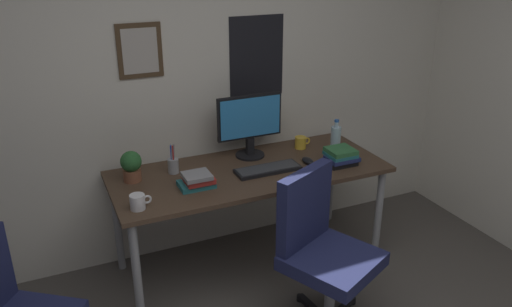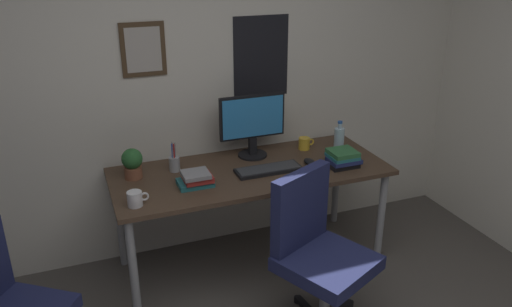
{
  "view_description": "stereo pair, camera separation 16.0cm",
  "coord_description": "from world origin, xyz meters",
  "px_view_note": "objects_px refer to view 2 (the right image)",
  "views": [
    {
      "loc": [
        -0.91,
        -1.07,
        2.08
      ],
      "look_at": [
        0.29,
        1.6,
        0.87
      ],
      "focal_mm": 35.66,
      "sensor_mm": 36.0,
      "label": 1
    },
    {
      "loc": [
        -0.76,
        -1.13,
        2.08
      ],
      "look_at": [
        0.29,
        1.6,
        0.87
      ],
      "focal_mm": 35.66,
      "sensor_mm": 36.0,
      "label": 2
    }
  ],
  "objects_px": {
    "computer_mouse": "(310,162)",
    "coffee_mug_far": "(305,143)",
    "potted_plant": "(132,162)",
    "side_chair": "(3,307)",
    "office_chair": "(316,247)",
    "book_stack_right": "(343,158)",
    "pen_cup": "(174,163)",
    "monitor": "(252,123)",
    "book_stack_left": "(196,179)",
    "keyboard": "(268,170)",
    "water_bottle": "(339,141)",
    "coffee_mug_near": "(135,199)"
  },
  "relations": [
    {
      "from": "computer_mouse",
      "to": "water_bottle",
      "type": "bearing_deg",
      "value": 13.72
    },
    {
      "from": "potted_plant",
      "to": "pen_cup",
      "type": "distance_m",
      "value": 0.27
    },
    {
      "from": "office_chair",
      "to": "pen_cup",
      "type": "distance_m",
      "value": 1.08
    },
    {
      "from": "computer_mouse",
      "to": "coffee_mug_far",
      "type": "bearing_deg",
      "value": 71.02
    },
    {
      "from": "pen_cup",
      "to": "water_bottle",
      "type": "bearing_deg",
      "value": -7.99
    },
    {
      "from": "office_chair",
      "to": "book_stack_right",
      "type": "height_order",
      "value": "office_chair"
    },
    {
      "from": "keyboard",
      "to": "computer_mouse",
      "type": "relative_size",
      "value": 3.91
    },
    {
      "from": "potted_plant",
      "to": "side_chair",
      "type": "bearing_deg",
      "value": -134.69
    },
    {
      "from": "keyboard",
      "to": "pen_cup",
      "type": "distance_m",
      "value": 0.61
    },
    {
      "from": "water_bottle",
      "to": "coffee_mug_far",
      "type": "xyz_separation_m",
      "value": [
        -0.16,
        0.2,
        -0.06
      ]
    },
    {
      "from": "side_chair",
      "to": "water_bottle",
      "type": "xyz_separation_m",
      "value": [
        2.12,
        0.6,
        0.33
      ]
    },
    {
      "from": "office_chair",
      "to": "book_stack_right",
      "type": "relative_size",
      "value": 4.72
    },
    {
      "from": "computer_mouse",
      "to": "coffee_mug_far",
      "type": "distance_m",
      "value": 0.27
    },
    {
      "from": "computer_mouse",
      "to": "coffee_mug_far",
      "type": "height_order",
      "value": "coffee_mug_far"
    },
    {
      "from": "keyboard",
      "to": "book_stack_left",
      "type": "height_order",
      "value": "book_stack_left"
    },
    {
      "from": "monitor",
      "to": "book_stack_right",
      "type": "distance_m",
      "value": 0.65
    },
    {
      "from": "office_chair",
      "to": "computer_mouse",
      "type": "relative_size",
      "value": 8.64
    },
    {
      "from": "book_stack_right",
      "to": "water_bottle",
      "type": "bearing_deg",
      "value": 69.68
    },
    {
      "from": "monitor",
      "to": "potted_plant",
      "type": "bearing_deg",
      "value": -175.32
    },
    {
      "from": "coffee_mug_far",
      "to": "potted_plant",
      "type": "bearing_deg",
      "value": -177.61
    },
    {
      "from": "book_stack_right",
      "to": "book_stack_left",
      "type": "bearing_deg",
      "value": 175.64
    },
    {
      "from": "keyboard",
      "to": "potted_plant",
      "type": "height_order",
      "value": "potted_plant"
    },
    {
      "from": "side_chair",
      "to": "book_stack_left",
      "type": "distance_m",
      "value": 1.22
    },
    {
      "from": "side_chair",
      "to": "keyboard",
      "type": "xyz_separation_m",
      "value": [
        1.57,
        0.53,
        0.23
      ]
    },
    {
      "from": "potted_plant",
      "to": "book_stack_right",
      "type": "distance_m",
      "value": 1.35
    },
    {
      "from": "book_stack_left",
      "to": "book_stack_right",
      "type": "xyz_separation_m",
      "value": [
        0.97,
        -0.07,
        0.02
      ]
    },
    {
      "from": "coffee_mug_far",
      "to": "pen_cup",
      "type": "distance_m",
      "value": 0.95
    },
    {
      "from": "side_chair",
      "to": "water_bottle",
      "type": "relative_size",
      "value": 3.47
    },
    {
      "from": "side_chair",
      "to": "pen_cup",
      "type": "height_order",
      "value": "pen_cup"
    },
    {
      "from": "computer_mouse",
      "to": "book_stack_right",
      "type": "xyz_separation_m",
      "value": [
        0.19,
        -0.12,
        0.04
      ]
    },
    {
      "from": "book_stack_right",
      "to": "keyboard",
      "type": "bearing_deg",
      "value": 167.22
    },
    {
      "from": "potted_plant",
      "to": "book_stack_right",
      "type": "relative_size",
      "value": 0.97
    },
    {
      "from": "potted_plant",
      "to": "book_stack_left",
      "type": "bearing_deg",
      "value": -36.39
    },
    {
      "from": "monitor",
      "to": "coffee_mug_near",
      "type": "xyz_separation_m",
      "value": [
        -0.87,
        -0.45,
        -0.2
      ]
    },
    {
      "from": "computer_mouse",
      "to": "book_stack_right",
      "type": "distance_m",
      "value": 0.22
    },
    {
      "from": "computer_mouse",
      "to": "book_stack_right",
      "type": "height_order",
      "value": "book_stack_right"
    },
    {
      "from": "book_stack_right",
      "to": "side_chair",
      "type": "bearing_deg",
      "value": -168.39
    },
    {
      "from": "keyboard",
      "to": "book_stack_right",
      "type": "bearing_deg",
      "value": -12.78
    },
    {
      "from": "keyboard",
      "to": "book_stack_right",
      "type": "relative_size",
      "value": 2.14
    },
    {
      "from": "office_chair",
      "to": "coffee_mug_far",
      "type": "distance_m",
      "value": 1.01
    },
    {
      "from": "office_chair",
      "to": "side_chair",
      "type": "bearing_deg",
      "value": 175.96
    },
    {
      "from": "keyboard",
      "to": "potted_plant",
      "type": "xyz_separation_m",
      "value": [
        -0.83,
        0.21,
        0.09
      ]
    },
    {
      "from": "keyboard",
      "to": "coffee_mug_near",
      "type": "xyz_separation_m",
      "value": [
        -0.87,
        -0.16,
        0.03
      ]
    },
    {
      "from": "side_chair",
      "to": "potted_plant",
      "type": "height_order",
      "value": "potted_plant"
    },
    {
      "from": "side_chair",
      "to": "computer_mouse",
      "type": "bearing_deg",
      "value": 16.11
    },
    {
      "from": "computer_mouse",
      "to": "coffee_mug_far",
      "type": "relative_size",
      "value": 0.93
    },
    {
      "from": "computer_mouse",
      "to": "keyboard",
      "type": "bearing_deg",
      "value": -178.6
    },
    {
      "from": "book_stack_left",
      "to": "monitor",
      "type": "bearing_deg",
      "value": 33.29
    },
    {
      "from": "side_chair",
      "to": "potted_plant",
      "type": "bearing_deg",
      "value": 45.31
    },
    {
      "from": "office_chair",
      "to": "side_chair",
      "type": "height_order",
      "value": "office_chair"
    }
  ]
}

